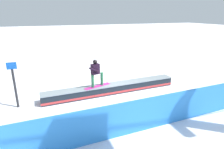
% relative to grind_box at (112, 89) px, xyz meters
% --- Properties ---
extents(ground_plane, '(120.00, 120.00, 0.00)m').
position_rel_grind_box_xyz_m(ground_plane, '(0.00, 0.00, -0.23)').
color(ground_plane, white).
extents(grind_box, '(7.29, 0.79, 0.50)m').
position_rel_grind_box_xyz_m(grind_box, '(0.00, 0.00, 0.00)').
color(grind_box, '#1B242C').
rests_on(grind_box, ground_plane).
extents(snowboarder, '(1.49, 0.70, 1.42)m').
position_rel_grind_box_xyz_m(snowboarder, '(0.90, 0.04, 1.05)').
color(snowboarder, '#C02786').
rests_on(snowboarder, grind_box).
extents(safety_fence, '(13.24, 0.34, 1.27)m').
position_rel_grind_box_xyz_m(safety_fence, '(0.00, 3.58, 0.40)').
color(safety_fence, '#2E83E1').
rests_on(safety_fence, ground_plane).
extents(trail_marker, '(0.40, 0.10, 2.10)m').
position_rel_grind_box_xyz_m(trail_marker, '(4.59, -0.07, 0.89)').
color(trail_marker, '#262628').
rests_on(trail_marker, ground_plane).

